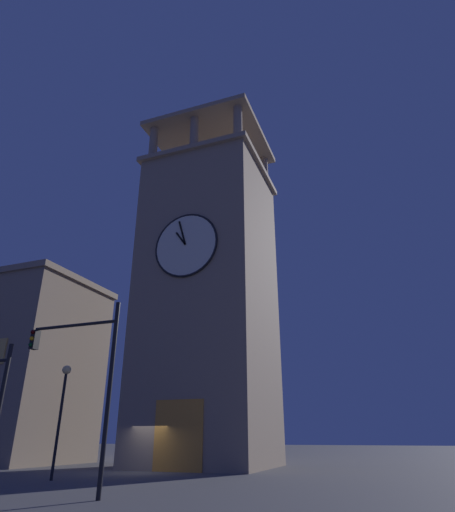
# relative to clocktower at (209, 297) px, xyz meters

# --- Properties ---
(ground_plane) EXTENTS (200.00, 200.00, 0.00)m
(ground_plane) POSITION_rel_clocktower_xyz_m (1.96, 5.46, -11.83)
(ground_plane) COLOR #4C4C51
(clocktower) EXTENTS (9.32, 9.21, 29.91)m
(clocktower) POSITION_rel_clocktower_xyz_m (0.00, 0.00, 0.00)
(clocktower) COLOR gray
(clocktower) RESTS_ON ground_plane
(traffic_signal_mid) EXTENTS (3.93, 0.41, 6.54)m
(traffic_signal_mid) POSITION_rel_clocktower_xyz_m (-1.99, 16.05, -7.60)
(traffic_signal_mid) COLOR black
(traffic_signal_mid) RESTS_ON ground_plane
(street_lamp) EXTENTS (0.44, 0.44, 5.25)m
(street_lamp) POSITION_rel_clocktower_xyz_m (3.10, 11.06, -8.17)
(street_lamp) COLOR black
(street_lamp) RESTS_ON ground_plane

